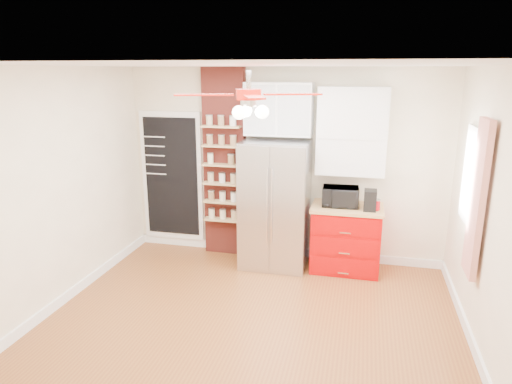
% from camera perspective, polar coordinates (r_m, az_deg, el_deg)
% --- Properties ---
extents(floor, '(4.50, 4.50, 0.00)m').
position_cam_1_polar(floor, '(5.12, -0.79, -16.19)').
color(floor, brown).
rests_on(floor, ground).
extents(ceiling, '(4.50, 4.50, 0.00)m').
position_cam_1_polar(ceiling, '(4.38, -0.92, 15.62)').
color(ceiling, white).
rests_on(ceiling, wall_back).
extents(wall_back, '(4.50, 0.02, 2.70)m').
position_cam_1_polar(wall_back, '(6.47, 3.52, 3.35)').
color(wall_back, '#F9ECC8').
rests_on(wall_back, floor).
extents(wall_front, '(4.50, 0.02, 2.70)m').
position_cam_1_polar(wall_front, '(2.81, -11.20, -12.88)').
color(wall_front, '#F9ECC8').
rests_on(wall_front, floor).
extents(wall_left, '(0.02, 4.00, 2.70)m').
position_cam_1_polar(wall_left, '(5.55, -23.98, 0.11)').
color(wall_left, '#F9ECC8').
rests_on(wall_left, floor).
extents(wall_right, '(0.02, 4.00, 2.70)m').
position_cam_1_polar(wall_right, '(4.59, 27.55, -3.24)').
color(wall_right, '#F9ECC8').
rests_on(wall_right, floor).
extents(chalkboard, '(0.95, 0.05, 1.95)m').
position_cam_1_polar(chalkboard, '(6.98, -10.46, 1.89)').
color(chalkboard, white).
rests_on(chalkboard, wall_back).
extents(brick_pillar, '(0.60, 0.16, 2.70)m').
position_cam_1_polar(brick_pillar, '(6.59, -3.91, 3.56)').
color(brick_pillar, maroon).
rests_on(brick_pillar, floor).
extents(fridge, '(0.90, 0.70, 1.75)m').
position_cam_1_polar(fridge, '(6.24, 2.40, -1.56)').
color(fridge, '#AEAEB3').
rests_on(fridge, floor).
extents(upper_glass_cabinet, '(0.90, 0.35, 0.70)m').
position_cam_1_polar(upper_glass_cabinet, '(6.20, 2.89, 10.32)').
color(upper_glass_cabinet, white).
rests_on(upper_glass_cabinet, wall_back).
extents(red_cabinet, '(0.94, 0.64, 0.90)m').
position_cam_1_polar(red_cabinet, '(6.32, 11.15, -5.67)').
color(red_cabinet, '#B20204').
rests_on(red_cabinet, floor).
extents(upper_shelf_unit, '(0.90, 0.30, 1.15)m').
position_cam_1_polar(upper_shelf_unit, '(6.15, 11.89, 7.41)').
color(upper_shelf_unit, white).
rests_on(upper_shelf_unit, wall_back).
extents(window, '(0.04, 0.75, 1.05)m').
position_cam_1_polar(window, '(5.39, 25.41, 1.72)').
color(window, white).
rests_on(window, wall_right).
extents(curtain, '(0.06, 0.40, 1.55)m').
position_cam_1_polar(curtain, '(4.88, 25.96, -0.83)').
color(curtain, red).
rests_on(curtain, wall_right).
extents(ceiling_fan, '(1.40, 1.40, 0.44)m').
position_cam_1_polar(ceiling_fan, '(4.39, -0.91, 12.01)').
color(ceiling_fan, silver).
rests_on(ceiling_fan, ceiling).
extents(toaster_oven, '(0.49, 0.34, 0.26)m').
position_cam_1_polar(toaster_oven, '(6.15, 10.49, -0.56)').
color(toaster_oven, black).
rests_on(toaster_oven, red_cabinet).
extents(coffee_maker, '(0.16, 0.22, 0.27)m').
position_cam_1_polar(coffee_maker, '(6.05, 14.08, -1.00)').
color(coffee_maker, black).
rests_on(coffee_maker, red_cabinet).
extents(canister_left, '(0.13, 0.13, 0.13)m').
position_cam_1_polar(canister_left, '(6.10, 14.76, -1.58)').
color(canister_left, '#A70911').
rests_on(canister_left, red_cabinet).
extents(canister_right, '(0.13, 0.13, 0.16)m').
position_cam_1_polar(canister_right, '(6.15, 14.41, -1.29)').
color(canister_right, '#BB0A2C').
rests_on(canister_right, red_cabinet).
extents(pantry_jar_oats, '(0.09, 0.09, 0.14)m').
position_cam_1_polar(pantry_jar_oats, '(6.48, -5.71, 4.16)').
color(pantry_jar_oats, beige).
rests_on(pantry_jar_oats, brick_pillar).
extents(pantry_jar_beans, '(0.11, 0.11, 0.14)m').
position_cam_1_polar(pantry_jar_beans, '(6.40, -3.13, 4.04)').
color(pantry_jar_beans, olive).
rests_on(pantry_jar_beans, brick_pillar).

